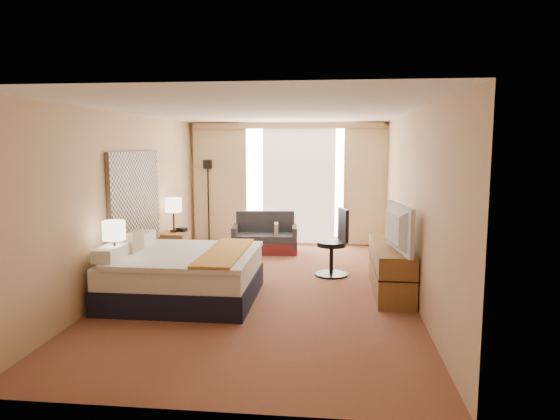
# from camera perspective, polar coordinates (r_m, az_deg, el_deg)

# --- Properties ---
(floor) EXTENTS (4.20, 7.00, 0.02)m
(floor) POSITION_cam_1_polar(r_m,az_deg,el_deg) (7.57, -1.64, -8.89)
(floor) COLOR #531719
(floor) RESTS_ON ground
(ceiling) EXTENTS (4.20, 7.00, 0.02)m
(ceiling) POSITION_cam_1_polar(r_m,az_deg,el_deg) (7.27, -1.72, 11.16)
(ceiling) COLOR silver
(ceiling) RESTS_ON wall_back
(wall_back) EXTENTS (4.20, 0.02, 2.60)m
(wall_back) POSITION_cam_1_polar(r_m,az_deg,el_deg) (10.77, 0.86, 3.08)
(wall_back) COLOR tan
(wall_back) RESTS_ON ground
(wall_front) EXTENTS (4.20, 0.02, 2.60)m
(wall_front) POSITION_cam_1_polar(r_m,az_deg,el_deg) (3.91, -8.69, -4.98)
(wall_front) COLOR tan
(wall_front) RESTS_ON ground
(wall_left) EXTENTS (0.02, 7.00, 2.60)m
(wall_left) POSITION_cam_1_polar(r_m,az_deg,el_deg) (7.87, -17.01, 1.08)
(wall_left) COLOR tan
(wall_left) RESTS_ON ground
(wall_right) EXTENTS (0.02, 7.00, 2.60)m
(wall_right) POSITION_cam_1_polar(r_m,az_deg,el_deg) (7.32, 14.83, 0.70)
(wall_right) COLOR tan
(wall_right) RESTS_ON ground
(headboard) EXTENTS (0.06, 1.85, 1.50)m
(headboard) POSITION_cam_1_polar(r_m,az_deg,el_deg) (8.04, -16.18, 1.10)
(headboard) COLOR black
(headboard) RESTS_ON wall_left
(nightstand_left) EXTENTS (0.45, 0.52, 0.55)m
(nightstand_left) POSITION_cam_1_polar(r_m,az_deg,el_deg) (7.03, -18.32, -8.25)
(nightstand_left) COLOR olive
(nightstand_left) RESTS_ON floor
(nightstand_right) EXTENTS (0.45, 0.52, 0.55)m
(nightstand_right) POSITION_cam_1_polar(r_m,az_deg,el_deg) (9.29, -11.95, -4.20)
(nightstand_right) COLOR olive
(nightstand_right) RESTS_ON floor
(media_dresser) EXTENTS (0.50, 1.80, 0.70)m
(media_dresser) POSITION_cam_1_polar(r_m,az_deg,el_deg) (7.46, 12.51, -6.53)
(media_dresser) COLOR olive
(media_dresser) RESTS_ON floor
(window) EXTENTS (2.30, 0.02, 2.30)m
(window) POSITION_cam_1_polar(r_m,az_deg,el_deg) (10.72, 2.18, 3.16)
(window) COLOR white
(window) RESTS_ON wall_back
(curtains) EXTENTS (4.12, 0.19, 2.56)m
(curtains) POSITION_cam_1_polar(r_m,az_deg,el_deg) (10.65, 0.79, 3.61)
(curtains) COLOR beige
(curtains) RESTS_ON floor
(bed) EXTENTS (1.96, 1.79, 0.95)m
(bed) POSITION_cam_1_polar(r_m,az_deg,el_deg) (7.08, -10.97, -7.25)
(bed) COLOR black
(bed) RESTS_ON floor
(loveseat) EXTENTS (1.33, 0.80, 0.79)m
(loveseat) POSITION_cam_1_polar(r_m,az_deg,el_deg) (9.95, -1.71, -3.33)
(loveseat) COLOR #5D1B1A
(loveseat) RESTS_ON floor
(floor_lamp) EXTENTS (0.23, 0.23, 1.80)m
(floor_lamp) POSITION_cam_1_polar(r_m,az_deg,el_deg) (10.86, -8.22, 2.90)
(floor_lamp) COLOR black
(floor_lamp) RESTS_ON floor
(desk_chair) EXTENTS (0.54, 0.54, 1.10)m
(desk_chair) POSITION_cam_1_polar(r_m,az_deg,el_deg) (8.21, 6.30, -4.10)
(desk_chair) COLOR black
(desk_chair) RESTS_ON floor
(lamp_left) EXTENTS (0.29, 0.29, 0.61)m
(lamp_left) POSITION_cam_1_polar(r_m,az_deg,el_deg) (6.79, -18.45, -2.34)
(lamp_left) COLOR black
(lamp_left) RESTS_ON nightstand_left
(lamp_right) EXTENTS (0.30, 0.30, 0.62)m
(lamp_right) POSITION_cam_1_polar(r_m,az_deg,el_deg) (9.21, -12.10, 0.48)
(lamp_right) COLOR black
(lamp_right) RESTS_ON nightstand_right
(tissue_box) EXTENTS (0.13, 0.13, 0.11)m
(tissue_box) POSITION_cam_1_polar(r_m,az_deg,el_deg) (6.97, -18.17, -5.59)
(tissue_box) COLOR #7FA9C5
(tissue_box) RESTS_ON nightstand_left
(telephone) EXTENTS (0.21, 0.19, 0.07)m
(telephone) POSITION_cam_1_polar(r_m,az_deg,el_deg) (9.32, -11.19, -2.21)
(telephone) COLOR black
(telephone) RESTS_ON nightstand_right
(television) EXTENTS (0.31, 1.12, 0.64)m
(television) POSITION_cam_1_polar(r_m,az_deg,el_deg) (6.90, 12.65, -2.00)
(television) COLOR black
(television) RESTS_ON media_dresser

